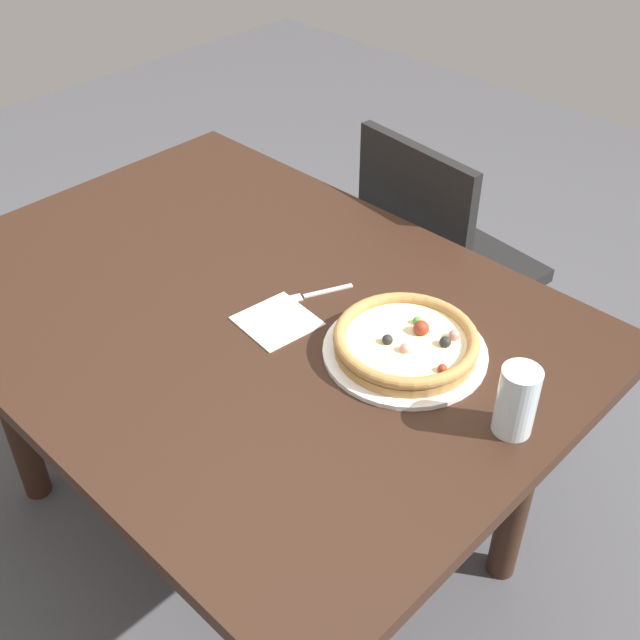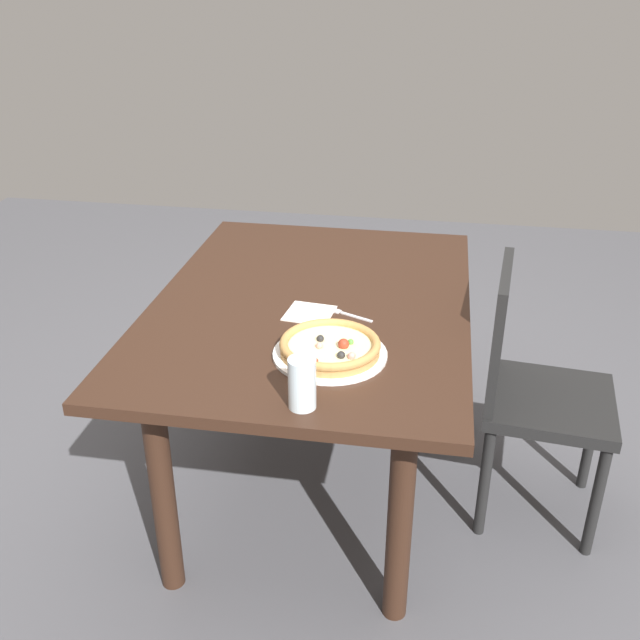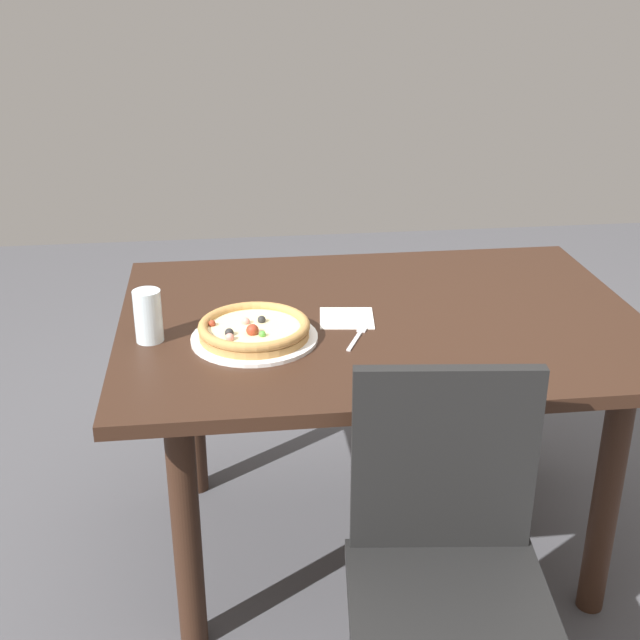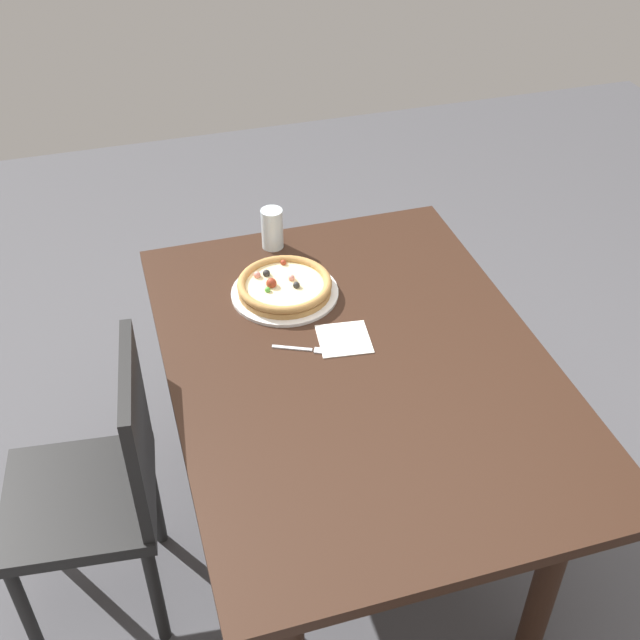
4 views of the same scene
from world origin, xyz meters
TOP-DOWN VIEW (x-y plane):
  - ground_plane at (0.00, 0.00)m, footprint 6.00×6.00m
  - dining_table at (0.00, 0.00)m, footprint 1.38×1.00m
  - chair_near at (0.01, -0.71)m, footprint 0.44×0.44m
  - plate at (-0.34, -0.11)m, footprint 0.32×0.32m
  - pizza at (-0.34, -0.11)m, footprint 0.28×0.28m
  - fork at (-0.08, -0.12)m, footprint 0.08×0.16m
  - drinking_glass at (-0.60, -0.09)m, footprint 0.07×0.07m
  - napkin at (-0.09, -0.01)m, footprint 0.16×0.16m

SIDE VIEW (x-z plane):
  - ground_plane at x=0.00m, z-range 0.00..0.00m
  - chair_near at x=0.01m, z-range 0.04..0.92m
  - dining_table at x=0.00m, z-range 0.27..1.00m
  - napkin at x=-0.09m, z-range 0.74..0.74m
  - fork at x=-0.08m, z-range 0.74..0.74m
  - plate at x=-0.34m, z-range 0.74..0.75m
  - pizza at x=-0.34m, z-range 0.74..0.79m
  - drinking_glass at x=-0.60m, z-range 0.74..0.87m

